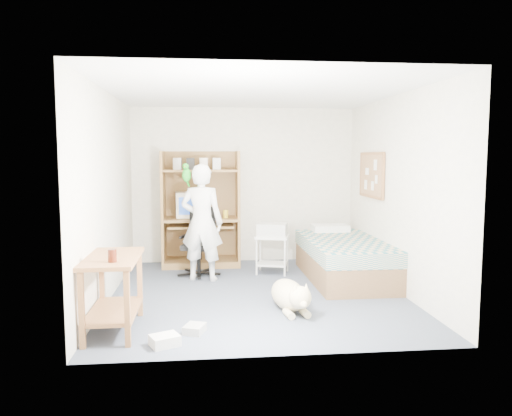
% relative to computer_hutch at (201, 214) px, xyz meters
% --- Properties ---
extents(floor, '(4.00, 4.00, 0.00)m').
position_rel_computer_hutch_xyz_m(floor, '(0.70, -1.74, -0.82)').
color(floor, '#404757').
rests_on(floor, ground).
extents(wall_back, '(3.60, 0.02, 2.50)m').
position_rel_computer_hutch_xyz_m(wall_back, '(0.70, 0.26, 0.43)').
color(wall_back, white).
rests_on(wall_back, floor).
extents(wall_right, '(0.02, 4.00, 2.50)m').
position_rel_computer_hutch_xyz_m(wall_right, '(2.50, -1.74, 0.43)').
color(wall_right, white).
rests_on(wall_right, floor).
extents(wall_left, '(0.02, 4.00, 2.50)m').
position_rel_computer_hutch_xyz_m(wall_left, '(-1.10, -1.74, 0.43)').
color(wall_left, white).
rests_on(wall_left, floor).
extents(ceiling, '(3.60, 4.00, 0.02)m').
position_rel_computer_hutch_xyz_m(ceiling, '(0.70, -1.74, 1.68)').
color(ceiling, white).
rests_on(ceiling, wall_back).
extents(computer_hutch, '(1.20, 0.63, 1.80)m').
position_rel_computer_hutch_xyz_m(computer_hutch, '(0.00, 0.00, 0.00)').
color(computer_hutch, brown).
rests_on(computer_hutch, floor).
extents(bed, '(1.02, 2.02, 0.66)m').
position_rel_computer_hutch_xyz_m(bed, '(2.00, -1.12, -0.53)').
color(bed, brown).
rests_on(bed, floor).
extents(side_desk, '(0.50, 1.00, 0.75)m').
position_rel_computer_hutch_xyz_m(side_desk, '(-0.85, -2.94, -0.33)').
color(side_desk, brown).
rests_on(side_desk, floor).
extents(corkboard, '(0.04, 0.94, 0.66)m').
position_rel_computer_hutch_xyz_m(corkboard, '(2.47, -0.84, 0.63)').
color(corkboard, olive).
rests_on(corkboard, wall_right).
extents(office_chair, '(0.55, 0.56, 0.98)m').
position_rel_computer_hutch_xyz_m(office_chair, '(-0.02, -0.67, -0.47)').
color(office_chair, black).
rests_on(office_chair, floor).
extents(person, '(0.68, 0.54, 1.62)m').
position_rel_computer_hutch_xyz_m(person, '(0.02, -0.97, -0.01)').
color(person, white).
rests_on(person, floor).
extents(parrot, '(0.12, 0.21, 0.33)m').
position_rel_computer_hutch_xyz_m(parrot, '(-0.19, -0.96, 0.66)').
color(parrot, '#148C17').
rests_on(parrot, person).
extents(dog, '(0.44, 1.07, 0.40)m').
position_rel_computer_hutch_xyz_m(dog, '(1.00, -2.47, -0.65)').
color(dog, beige).
rests_on(dog, floor).
extents(printer_cart, '(0.55, 0.49, 0.56)m').
position_rel_computer_hutch_xyz_m(printer_cart, '(1.04, -0.68, -0.45)').
color(printer_cart, silver).
rests_on(printer_cart, floor).
extents(printer, '(0.49, 0.42, 0.18)m').
position_rel_computer_hutch_xyz_m(printer, '(1.04, -0.68, -0.17)').
color(printer, '#B5B5B0').
rests_on(printer, printer_cart).
extents(crt_monitor, '(0.44, 0.47, 0.39)m').
position_rel_computer_hutch_xyz_m(crt_monitor, '(-0.18, 0.01, 0.14)').
color(crt_monitor, beige).
rests_on(crt_monitor, computer_hutch).
extents(keyboard, '(0.46, 0.21, 0.03)m').
position_rel_computer_hutch_xyz_m(keyboard, '(0.04, -0.16, -0.15)').
color(keyboard, beige).
rests_on(keyboard, computer_hutch).
extents(pencil_cup, '(0.08, 0.08, 0.12)m').
position_rel_computer_hutch_xyz_m(pencil_cup, '(0.39, -0.09, -0.00)').
color(pencil_cup, gold).
rests_on(pencil_cup, computer_hutch).
extents(drink_glass, '(0.08, 0.08, 0.12)m').
position_rel_computer_hutch_xyz_m(drink_glass, '(-0.80, -3.21, -0.01)').
color(drink_glass, '#3B1409').
rests_on(drink_glass, side_desk).
extents(floor_box_a, '(0.31, 0.29, 0.10)m').
position_rel_computer_hutch_xyz_m(floor_box_a, '(-0.32, -3.39, -0.77)').
color(floor_box_a, silver).
rests_on(floor_box_a, floor).
extents(floor_box_b, '(0.24, 0.27, 0.08)m').
position_rel_computer_hutch_xyz_m(floor_box_b, '(-0.06, -3.09, -0.78)').
color(floor_box_b, '#A7A7A2').
rests_on(floor_box_b, floor).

